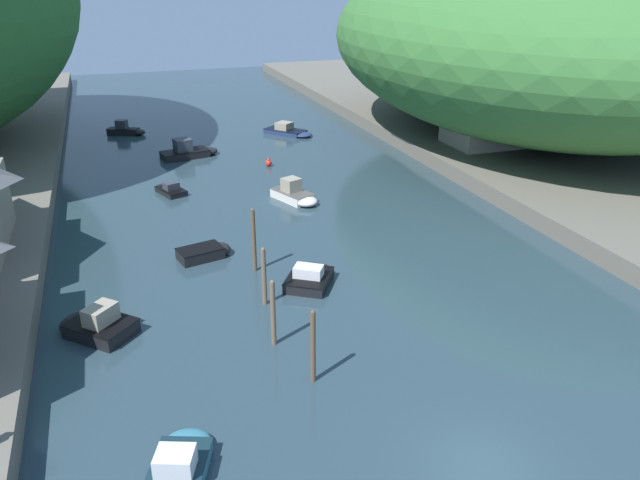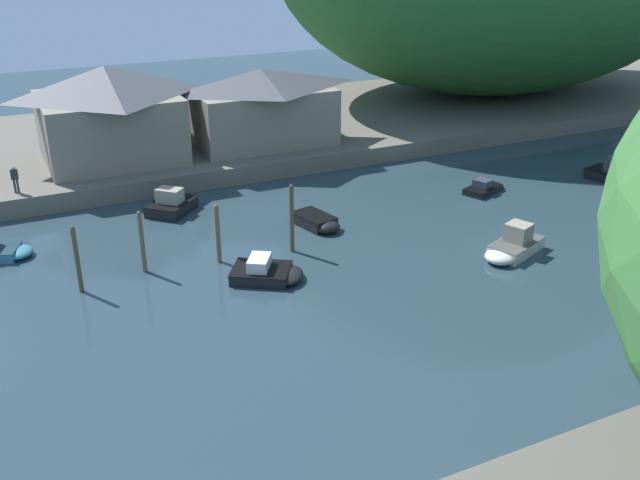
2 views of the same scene
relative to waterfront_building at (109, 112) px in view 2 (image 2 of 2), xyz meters
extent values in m
plane|color=#283D47|center=(20.84, 18.38, -4.47)|extent=(130.00, 130.00, 0.00)
cube|color=#666056|center=(-5.16, 18.38, -3.86)|extent=(22.00, 120.00, 1.22)
cube|color=gray|center=(0.00, 0.00, -1.07)|extent=(8.08, 8.82, 4.36)
pyramid|color=#4C4C51|center=(0.00, 0.00, 2.07)|extent=(8.72, 9.53, 1.93)
cube|color=gray|center=(0.99, 10.63, -1.25)|extent=(5.97, 9.87, 3.99)
pyramid|color=#4C4C51|center=(0.99, 10.63, 1.46)|extent=(6.45, 10.66, 1.44)
ellipsoid|color=teal|center=(11.44, -7.29, -4.21)|extent=(2.12, 1.99, 0.50)
cube|color=black|center=(16.45, 30.26, -4.15)|extent=(4.41, 2.77, 0.63)
cube|color=black|center=(16.45, 30.26, -3.83)|extent=(4.50, 2.83, 0.03)
cube|color=#333842|center=(16.32, 30.24, -3.29)|extent=(1.68, 1.65, 1.10)
cube|color=black|center=(8.71, 1.61, -4.14)|extent=(3.51, 3.50, 0.66)
ellipsoid|color=black|center=(7.70, 2.61, -4.14)|extent=(2.42, 2.43, 0.66)
cube|color=black|center=(8.71, 1.61, -3.79)|extent=(3.58, 3.57, 0.03)
cube|color=#9E937F|center=(8.78, 1.55, -3.36)|extent=(1.75, 1.75, 0.88)
cube|color=black|center=(19.39, 3.21, -4.19)|extent=(3.30, 3.48, 0.55)
ellipsoid|color=black|center=(20.14, 4.37, -4.19)|extent=(2.46, 2.27, 0.55)
cube|color=black|center=(19.39, 3.21, -3.91)|extent=(3.37, 3.55, 0.03)
cube|color=silver|center=(19.34, 3.14, -3.62)|extent=(1.79, 1.63, 0.61)
cube|color=silver|center=(22.41, 16.45, -4.15)|extent=(2.76, 3.64, 0.63)
ellipsoid|color=silver|center=(23.02, 14.94, -4.15)|extent=(2.08, 2.10, 0.63)
cube|color=#504E4A|center=(22.41, 16.45, -3.82)|extent=(2.82, 3.71, 0.03)
cube|color=#9E937F|center=(22.38, 16.54, -3.34)|extent=(1.51, 1.49, 0.99)
cube|color=black|center=(14.11, 20.70, -4.28)|extent=(2.26, 2.93, 0.37)
ellipsoid|color=black|center=(13.65, 21.92, -4.28)|extent=(1.73, 1.70, 0.37)
cube|color=black|center=(14.11, 20.70, -4.08)|extent=(2.31, 2.99, 0.03)
cube|color=#333842|center=(14.13, 20.63, -3.82)|extent=(1.26, 1.20, 0.55)
cube|color=black|center=(14.38, 8.44, -4.14)|extent=(2.79, 2.08, 0.65)
ellipsoid|color=black|center=(15.59, 8.73, -4.14)|extent=(1.55, 1.71, 0.65)
cube|color=black|center=(14.38, 8.44, -3.80)|extent=(2.84, 2.12, 0.03)
cylinder|color=brown|center=(16.91, -4.94, -2.86)|extent=(0.22, 0.22, 3.21)
sphere|color=brown|center=(16.91, -4.94, -1.21)|extent=(0.20, 0.20, 0.20)
cylinder|color=brown|center=(16.10, -1.74, -2.92)|extent=(0.23, 0.23, 3.10)
sphere|color=brown|center=(16.10, -1.74, -1.32)|extent=(0.21, 0.21, 0.21)
cylinder|color=brown|center=(16.63, 1.98, -2.97)|extent=(0.24, 0.24, 2.99)
sphere|color=brown|center=(16.63, 1.98, -1.43)|extent=(0.22, 0.22, 0.22)
cylinder|color=brown|center=(17.06, 5.89, -2.67)|extent=(0.24, 0.24, 3.59)
sphere|color=brown|center=(17.06, 5.89, -0.83)|extent=(0.22, 0.22, 0.22)
cylinder|color=#282D3D|center=(3.83, 3.20, -2.82)|extent=(0.13, 0.13, 0.85)
cylinder|color=#282D3D|center=(3.85, 3.38, -2.82)|extent=(0.13, 0.13, 0.85)
cube|color=gold|center=(3.84, 3.29, -2.09)|extent=(0.24, 0.39, 0.62)
sphere|color=tan|center=(3.84, 3.29, -1.67)|extent=(0.22, 0.22, 0.22)
cylinder|color=#282D3D|center=(4.59, -6.70, -2.82)|extent=(0.13, 0.13, 0.85)
cylinder|color=#282D3D|center=(4.65, -6.53, -2.82)|extent=(0.13, 0.13, 0.85)
cube|color=#2D2D33|center=(4.62, -6.62, -2.09)|extent=(0.34, 0.43, 0.62)
sphere|color=beige|center=(4.62, -6.62, -1.67)|extent=(0.22, 0.22, 0.22)
camera|label=1|loc=(10.24, -25.22, 11.25)|focal=35.00mm
camera|label=2|loc=(48.74, -7.83, 11.33)|focal=40.00mm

